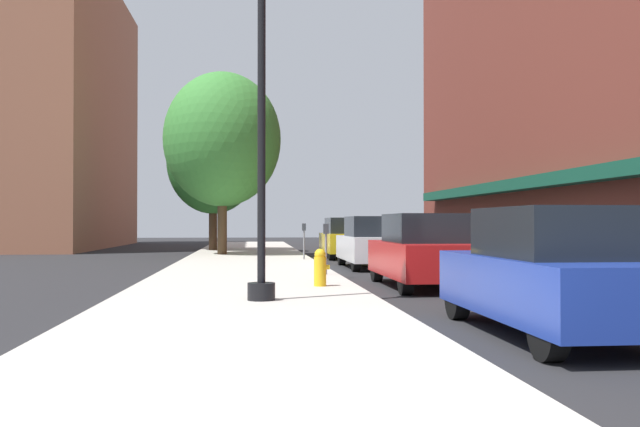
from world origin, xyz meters
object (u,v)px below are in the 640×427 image
Objects in this scene: tree_mid at (222,140)px; car_red at (424,252)px; car_white at (372,243)px; fire_hydrant at (320,267)px; tree_near at (213,161)px; parking_meter_far at (326,242)px; car_blue at (554,273)px; car_yellow at (346,239)px; parking_meter_near at (304,237)px; lamppost at (262,122)px.

tree_mid is 1.80× the size of car_red.
car_red and car_white have the same top height.
car_red is 1.00× the size of car_white.
tree_near is at bearing 99.55° from fire_hydrant.
fire_hydrant is 0.11× the size of tree_near.
car_white is (2.43, 7.36, 0.29)m from fire_hydrant.
parking_meter_far is 17.12m from tree_near.
car_blue reaches higher than fire_hydrant.
car_yellow is at bearing 79.20° from parking_meter_far.
tree_near is 0.90× the size of tree_mid.
car_yellow is (1.95, 10.22, -0.14)m from parking_meter_far.
parking_meter_near is (0.48, 10.65, 0.43)m from fire_hydrant.
parking_meter_far is 12.81m from tree_mid.
tree_mid is (-2.66, 15.01, 4.47)m from fire_hydrant.
tree_mid reaches higher than fire_hydrant.
car_yellow is (1.95, 2.84, -0.14)m from parking_meter_near.
lamppost is at bearing -84.79° from tree_near.
car_blue is 19.45m from car_yellow.
lamppost is 1.37× the size of car_red.
tree_mid is at bearing 100.06° from fire_hydrant.
tree_near reaches higher than car_blue.
car_blue is 1.00× the size of car_red.
tree_near reaches higher than parking_meter_near.
lamppost is 4.50× the size of parking_meter_near.
lamppost reaches higher than car_red.
car_blue reaches higher than parking_meter_far.
car_blue is (1.95, -9.23, -0.14)m from parking_meter_far.
tree_mid reaches higher than parking_meter_near.
car_blue is at bearing -42.91° from lamppost.
parking_meter_far is at bearing 73.07° from lamppost.
car_white is at bearing 87.77° from car_red.
parking_meter_near and parking_meter_far have the same top height.
car_white is at bearing -56.36° from tree_mid.
car_blue is (5.09, -20.97, -4.18)m from tree_mid.
car_white is (5.09, -7.65, -4.18)m from tree_mid.
car_white reaches higher than parking_meter_far.
fire_hydrant is 0.18× the size of car_white.
car_blue is at bearing -90.94° from car_white.
parking_meter_near reaches higher than fire_hydrant.
car_yellow is (0.00, 6.13, 0.00)m from car_white.
parking_meter_far is 10.41m from car_yellow.
tree_near reaches higher than parking_meter_far.
fire_hydrant is at bearing -92.58° from parking_meter_near.
parking_meter_near is at bearing -124.10° from car_yellow.
fire_hydrant is at bearing 63.01° from lamppost.
tree_mid is at bearing 104.73° from car_blue.
tree_near is (-3.77, 16.33, 3.52)m from parking_meter_far.
lamppost is at bearing 138.17° from car_blue.
lamppost is 13.47m from parking_meter_near.
lamppost is 16.60m from car_yellow.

